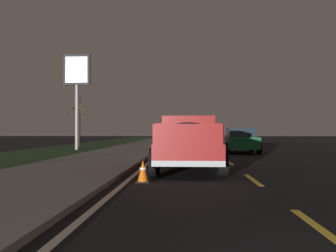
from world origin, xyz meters
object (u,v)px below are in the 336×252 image
sedan_green (240,140)px  bare_tree_far (78,119)px  sedan_black (223,137)px  gas_price_sign (77,78)px  traffic_cone_near (143,171)px  pickup_truck (188,141)px

sedan_green → bare_tree_far: (8.21, 12.52, 1.54)m
sedan_black → gas_price_sign: (-10.77, 11.52, 4.37)m
sedan_black → traffic_cone_near: (-27.69, 4.75, -0.50)m
pickup_truck → bare_tree_far: (18.59, 9.27, 1.35)m
pickup_truck → sedan_black: bearing=-8.2°
sedan_black → traffic_cone_near: size_ratio=7.60×
sedan_green → pickup_truck: bearing=162.6°
sedan_black → gas_price_sign: 16.36m
sedan_green → gas_price_sign: bearing=73.4°
bare_tree_far → sedan_black: bearing=-65.3°
pickup_truck → traffic_cone_near: (-3.19, 1.20, -0.70)m
sedan_black → gas_price_sign: size_ratio=0.64×
sedan_green → traffic_cone_near: (-13.58, 4.46, -0.50)m
sedan_black → pickup_truck: bearing=171.8°
traffic_cone_near → sedan_black: bearing=-9.7°
gas_price_sign → sedan_black: bearing=-46.9°
pickup_truck → sedan_green: size_ratio=1.22×
pickup_truck → traffic_cone_near: size_ratio=9.37×
sedan_black → gas_price_sign: gas_price_sign is taller
gas_price_sign → traffic_cone_near: gas_price_sign is taller
sedan_black → sedan_green: size_ratio=0.99×
gas_price_sign → bare_tree_far: (4.87, 1.30, -2.83)m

